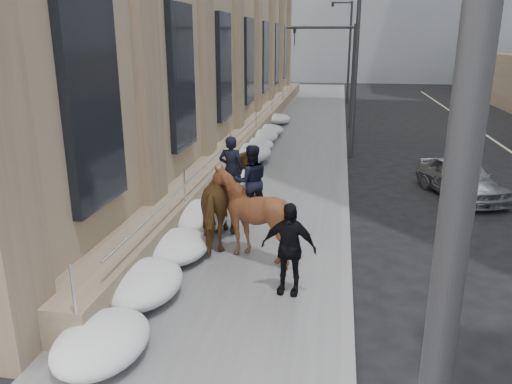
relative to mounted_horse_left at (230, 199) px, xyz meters
The scene contains 13 objects.
ground 3.48m from the mounted_horse_left, 83.70° to the right, with size 140.00×140.00×0.00m, color black.
sidewalk 6.90m from the mounted_horse_left, 87.00° to the left, with size 5.00×80.00×0.12m, color #575759.
curb 7.50m from the mounted_horse_left, 66.31° to the left, with size 0.24×80.00×0.12m, color slate.
bg_building_far 69.56m from the mounted_horse_left, 94.69° to the left, with size 24.00×12.00×20.00m, color gray.
streetlight_near 10.27m from the mounted_horse_left, 71.44° to the right, with size 1.71×0.24×8.00m.
streetlight_mid 11.69m from the mounted_horse_left, 73.98° to the left, with size 1.71×0.24×8.00m.
streetlight_far 31.11m from the mounted_horse_left, 84.26° to the left, with size 1.71×0.24×8.00m.
traffic_signal 19.13m from the mounted_horse_left, 82.63° to the left, with size 4.10×0.22×6.00m.
snow_bank 5.07m from the mounted_horse_left, 102.30° to the left, with size 1.70×18.10×0.76m.
mounted_horse_left is the anchor object (origin of this frame).
mounted_horse_right 1.08m from the mounted_horse_left, 51.86° to the right, with size 2.33×2.46×2.74m.
pedestrian 3.03m from the mounted_horse_left, 54.59° to the right, with size 1.15×0.48×1.96m, color black.
car_silver 8.73m from the mounted_horse_left, 38.13° to the left, with size 1.56×3.88×1.32m, color #94989B.
Camera 1 is at (2.27, -8.59, 5.20)m, focal length 35.00 mm.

